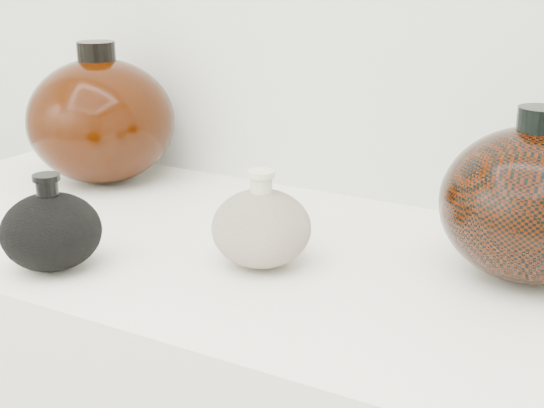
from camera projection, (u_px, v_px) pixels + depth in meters
The scene contains 4 objects.
black_gourd_vase at pixel (51, 231), 0.86m from camera, with size 0.15×0.15×0.11m.
cream_gourd_vase at pixel (261, 227), 0.87m from camera, with size 0.15×0.15×0.11m.
left_round_pot at pixel (101, 120), 1.18m from camera, with size 0.29×0.29×0.22m.
right_round_pot at pixel (532, 204), 0.83m from camera, with size 0.21×0.21×0.19m.
Camera 1 is at (0.45, 0.20, 1.25)m, focal length 50.00 mm.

